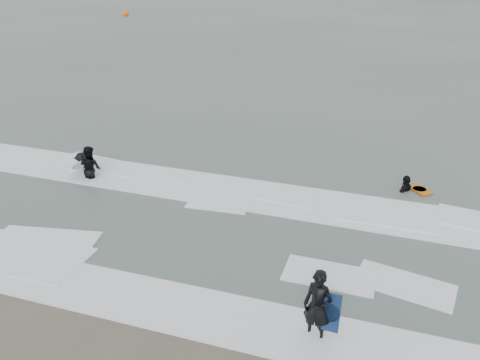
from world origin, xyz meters
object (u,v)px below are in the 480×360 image
(surfer_centre, at_px, (315,337))
(surfer_breaker, at_px, (83,169))
(surfer_wading, at_px, (92,178))
(buoy, at_px, (126,14))
(surfer_right_near, at_px, (405,191))

(surfer_centre, height_order, surfer_breaker, surfer_centre)
(surfer_wading, height_order, buoy, buoy)
(surfer_centre, relative_size, surfer_wading, 0.97)
(surfer_right_near, bearing_deg, surfer_wading, -46.67)
(surfer_breaker, xyz_separation_m, buoy, (-31.74, 55.52, 0.42))
(surfer_right_near, xyz_separation_m, buoy, (-44.75, 53.27, 0.42))
(surfer_wading, bearing_deg, surfer_breaker, -24.13)
(surfer_wading, height_order, surfer_breaker, surfer_wading)
(surfer_wading, relative_size, surfer_breaker, 1.20)
(surfer_breaker, relative_size, surfer_right_near, 0.90)
(surfer_right_near, bearing_deg, surfer_centre, 18.15)
(surfer_centre, height_order, surfer_wading, surfer_wading)
(surfer_breaker, height_order, buoy, buoy)
(surfer_right_near, height_order, buoy, buoy)
(surfer_wading, xyz_separation_m, surfer_right_near, (12.13, 2.87, 0.00))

